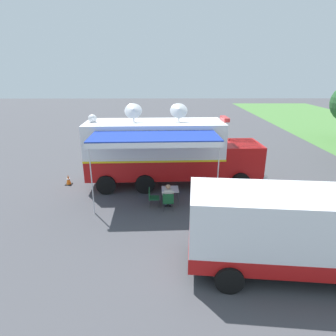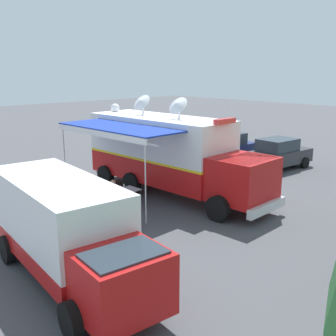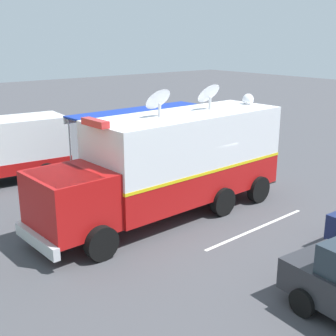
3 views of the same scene
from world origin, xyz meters
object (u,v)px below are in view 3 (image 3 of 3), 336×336
Objects in this scene: folding_chair_beside_table at (143,177)px; seated_responder at (124,176)px; traffic_cone at (270,176)px; folding_chair_at_table at (121,178)px; water_bottle at (131,174)px; trash_bin at (65,184)px; folding_table at (130,179)px; command_truck at (171,160)px.

seated_responder is at bearing 69.09° from folding_chair_beside_table.
traffic_cone is (-2.69, -4.77, -0.23)m from folding_chair_beside_table.
water_bottle is at bearing -178.32° from folding_chair_at_table.
trash_bin is 8.60m from traffic_cone.
traffic_cone is at bearing -114.42° from water_bottle.
folding_chair_beside_table is 0.70× the size of seated_responder.
command_truck is at bearing -179.22° from folding_table.
folding_table is 6.11m from traffic_cone.
traffic_cone is (-4.00, -7.61, -0.18)m from trash_bin.
folding_chair_at_table and folding_chair_beside_table have the same top height.
folding_chair_at_table is at bearing 1.68° from water_bottle.
command_truck reaches higher than folding_chair_at_table.
command_truck is at bearing 178.17° from water_bottle.
command_truck is 3.55m from folding_chair_at_table.
seated_responder is (0.47, 0.01, -0.18)m from water_bottle.
folding_table is at bearing 173.14° from folding_chair_at_table.
water_bottle is 0.25× the size of trash_bin.
water_bottle is 2.61m from trash_bin.
command_truck is 4.79m from trash_bin.
command_truck is 42.74× the size of water_bottle.
folding_chair_at_table is (3.24, -0.06, -1.43)m from command_truck.
trash_bin is at bearing 68.09° from folding_chair_at_table.
trash_bin is at bearing 50.51° from folding_table.
folding_chair_beside_table is at bearing -75.58° from water_bottle.
water_bottle reaches higher than folding_chair_beside_table.
trash_bin reaches higher than folding_chair_beside_table.
traffic_cone is (-2.97, -5.52, -0.37)m from seated_responder.
command_truck reaches higher than folding_chair_beside_table.
folding_chair_beside_table reaches higher than folding_table.
traffic_cone is at bearing -112.80° from folding_table.
folding_table is 0.95× the size of folding_chair_at_table.
folding_chair_at_table is at bearing -1.11° from command_truck.
folding_chair_at_table is 0.70× the size of seated_responder.
traffic_cone is at bearing -89.17° from command_truck.
folding_chair_at_table is 6.37m from traffic_cone.
command_truck is 5.83m from traffic_cone.
traffic_cone is (0.08, -5.59, -1.67)m from command_truck.
folding_chair_at_table reaches higher than folding_table.
trash_bin is at bearing 54.49° from water_bottle.
folding_chair_at_table is 1.00× the size of folding_chair_beside_table.
folding_table is at bearing -129.49° from trash_bin.
folding_table is at bearing 67.20° from traffic_cone.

